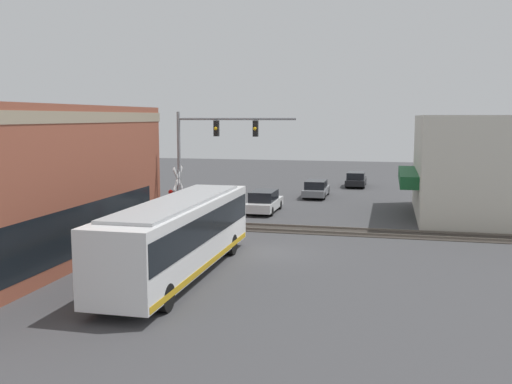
{
  "coord_description": "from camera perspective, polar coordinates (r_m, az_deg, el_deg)",
  "views": [
    {
      "loc": [
        -26.93,
        -5.66,
        6.65
      ],
      "look_at": [
        2.71,
        1.29,
        2.63
      ],
      "focal_mm": 40.0,
      "sensor_mm": 36.0,
      "label": 1
    }
  ],
  "objects": [
    {
      "name": "crossing_signal",
      "position": [
        33.47,
        -7.79,
        -0.03
      ],
      "size": [
        1.41,
        1.18,
        3.81
      ],
      "color": "gray",
      "rests_on": "ground"
    },
    {
      "name": "traffic_signal_gantry",
      "position": [
        32.93,
        -4.64,
        4.65
      ],
      "size": [
        0.42,
        6.99,
        6.95
      ],
      "color": "gray",
      "rests_on": "ground"
    },
    {
      "name": "parked_car_grey",
      "position": [
        47.72,
        6.04,
        0.28
      ],
      "size": [
        4.8,
        1.82,
        1.43
      ],
      "color": "slate",
      "rests_on": "ground"
    },
    {
      "name": "pedestrian_at_crossing",
      "position": [
        32.21,
        -4.49,
        -2.72
      ],
      "size": [
        0.34,
        0.34,
        1.82
      ],
      "color": "#473828",
      "rests_on": "ground"
    },
    {
      "name": "city_bus",
      "position": [
        24.12,
        -7.64,
        -4.17
      ],
      "size": [
        12.4,
        2.59,
        3.24
      ],
      "color": "white",
      "rests_on": "ground"
    },
    {
      "name": "ground_plane",
      "position": [
        28.31,
        1.31,
        -6.07
      ],
      "size": [
        120.0,
        120.0,
        0.0
      ],
      "primitive_type": "plane",
      "color": "#424244"
    },
    {
      "name": "parked_car_black",
      "position": [
        55.61,
        9.97,
        1.23
      ],
      "size": [
        4.84,
        1.82,
        1.42
      ],
      "color": "black",
      "rests_on": "ground"
    },
    {
      "name": "shop_building",
      "position": [
        40.67,
        22.51,
        2.32
      ],
      "size": [
        11.9,
        10.77,
        6.76
      ],
      "color": "beige",
      "rests_on": "ground"
    },
    {
      "name": "rail_track_near",
      "position": [
        34.07,
        3.39,
        -3.7
      ],
      "size": [
        2.6,
        60.0,
        0.15
      ],
      "color": "#332D28",
      "rests_on": "ground"
    },
    {
      "name": "parked_car_white",
      "position": [
        39.94,
        0.82,
        -1.02
      ],
      "size": [
        4.88,
        1.82,
        1.55
      ],
      "color": "silver",
      "rests_on": "ground"
    }
  ]
}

